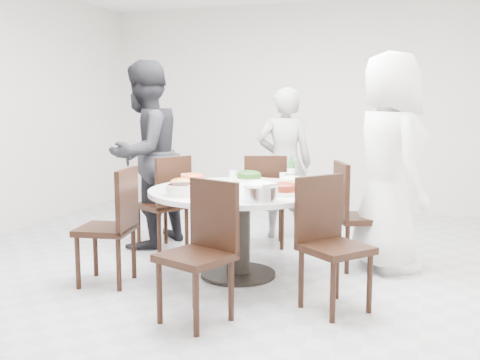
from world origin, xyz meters
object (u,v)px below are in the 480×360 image
(dining_table, at_px, (238,233))
(diner_left, at_px, (145,155))
(chair_s, at_px, (195,254))
(rice_bowl, at_px, (261,193))
(diner_right, at_px, (388,162))
(soup_bowl, at_px, (183,189))
(chair_sw, at_px, (105,226))
(chair_ne, at_px, (361,216))
(chair_nw, at_px, (162,203))
(diner_middle, at_px, (284,163))
(beverage_bottle, at_px, (291,169))
(chair_n, at_px, (265,200))
(chair_se, at_px, (336,245))

(dining_table, relative_size, diner_left, 0.79)
(chair_s, relative_size, rice_bowl, 3.70)
(dining_table, xyz_separation_m, diner_right, (1.17, 0.63, 0.58))
(soup_bowl, bearing_deg, chair_sw, -169.11)
(chair_ne, height_order, soup_bowl, chair_ne)
(dining_table, xyz_separation_m, chair_ne, (0.96, 0.57, 0.10))
(chair_nw, xyz_separation_m, diner_middle, (1.02, 0.91, 0.34))
(chair_s, height_order, rice_bowl, chair_s)
(chair_nw, distance_m, beverage_bottle, 1.38)
(diner_left, bearing_deg, diner_middle, 133.41)
(chair_ne, bearing_deg, chair_sw, 96.61)
(beverage_bottle, bearing_deg, soup_bowl, -124.81)
(diner_left, bearing_deg, rice_bowl, 64.57)
(chair_sw, relative_size, beverage_bottle, 3.94)
(chair_n, height_order, diner_right, diner_right)
(chair_s, bearing_deg, diner_right, 77.41)
(chair_n, bearing_deg, diner_middle, -120.31)
(dining_table, bearing_deg, chair_s, -87.01)
(chair_se, bearing_deg, diner_left, 99.93)
(soup_bowl, bearing_deg, beverage_bottle, 55.19)
(diner_right, relative_size, beverage_bottle, 7.92)
(diner_middle, xyz_separation_m, soup_bowl, (-0.35, -1.88, -0.02))
(chair_nw, bearing_deg, dining_table, 86.47)
(diner_middle, xyz_separation_m, rice_bowl, (0.31, -1.95, -0.01))
(dining_table, distance_m, chair_n, 1.06)
(diner_left, height_order, beverage_bottle, diner_left)
(chair_ne, relative_size, chair_sw, 1.00)
(diner_middle, bearing_deg, beverage_bottle, 92.39)
(diner_right, bearing_deg, chair_nw, 61.33)
(beverage_bottle, bearing_deg, chair_se, -61.30)
(dining_table, xyz_separation_m, soup_bowl, (-0.32, -0.41, 0.42))
(soup_bowl, bearing_deg, chair_n, 80.40)
(chair_s, height_order, diner_middle, diner_middle)
(chair_se, relative_size, diner_left, 0.50)
(chair_nw, xyz_separation_m, chair_se, (1.90, -1.10, 0.00))
(chair_sw, relative_size, diner_middle, 0.58)
(chair_sw, bearing_deg, rice_bowl, 83.12)
(chair_se, xyz_separation_m, diner_left, (-2.14, 1.20, 0.47))
(chair_s, height_order, diner_right, diner_right)
(chair_s, height_order, diner_left, diner_left)
(chair_n, bearing_deg, soup_bowl, 63.25)
(dining_table, bearing_deg, rice_bowl, -54.50)
(chair_n, bearing_deg, chair_s, 76.20)
(chair_ne, bearing_deg, chair_s, 127.47)
(chair_ne, bearing_deg, rice_bowl, 125.95)
(diner_left, height_order, rice_bowl, diner_left)
(dining_table, xyz_separation_m, beverage_bottle, (0.33, 0.52, 0.50))
(dining_table, distance_m, chair_s, 1.06)
(chair_ne, relative_size, rice_bowl, 3.70)
(chair_sw, relative_size, chair_s, 1.00)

